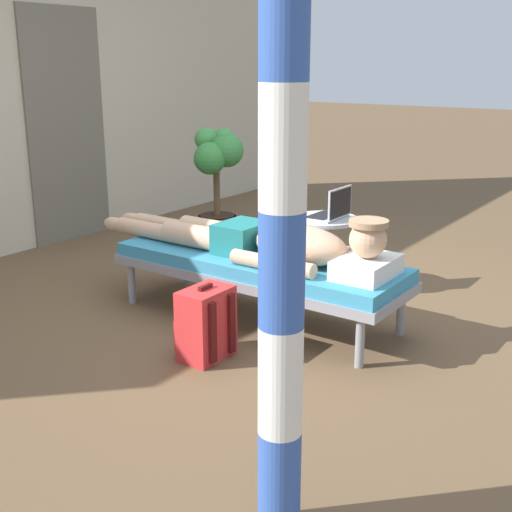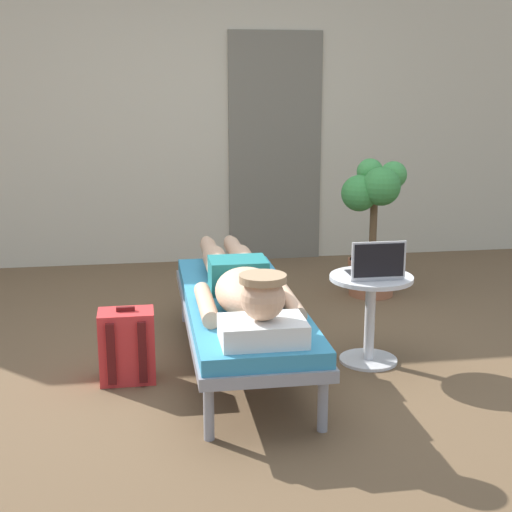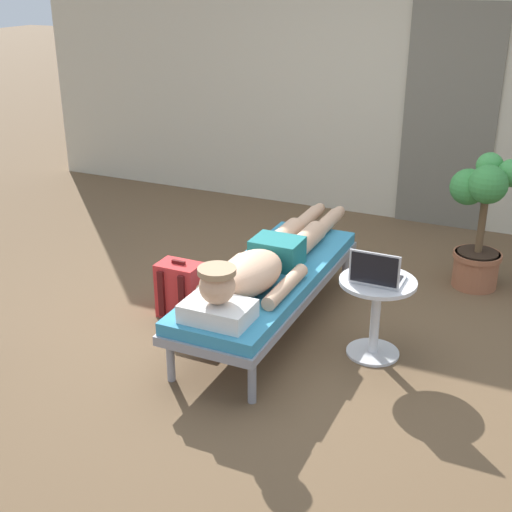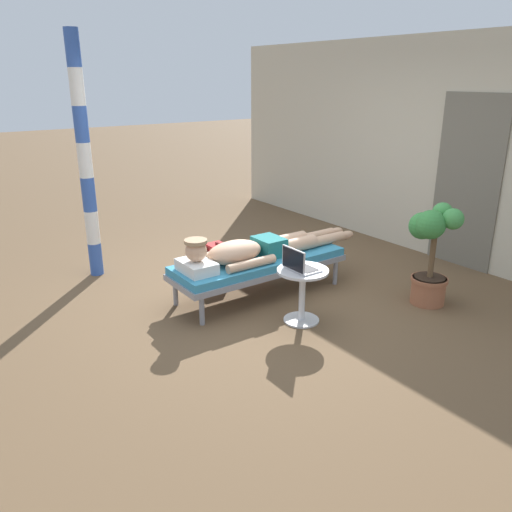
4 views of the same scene
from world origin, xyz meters
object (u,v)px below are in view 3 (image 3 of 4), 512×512
potted_plant (481,216)px  side_table (376,304)px  lounge_chair (270,282)px  person_reclining (265,262)px  laptop (377,275)px  backpack (180,290)px

potted_plant → side_table: bearing=-108.3°
lounge_chair → person_reclining: person_reclining is taller
person_reclining → potted_plant: potted_plant is taller
laptop → backpack: size_ratio=0.73×
lounge_chair → laptop: 0.79m
laptop → potted_plant: (0.43, 1.35, 0.00)m
side_table → lounge_chair: bearing=176.5°
lounge_chair → backpack: (-0.65, -0.10, -0.15)m
person_reclining → backpack: person_reclining is taller
side_table → backpack: (-1.40, -0.05, -0.16)m
lounge_chair → laptop: size_ratio=6.16×
laptop → side_table: bearing=90.0°
side_table → person_reclining: bearing=-177.8°
side_table → laptop: bearing=-90.0°
lounge_chair → person_reclining: 0.19m
person_reclining → laptop: 0.75m
side_table → potted_plant: potted_plant is taller
backpack → potted_plant: (1.82, 1.35, 0.39)m
side_table → potted_plant: (0.43, 1.30, 0.23)m
person_reclining → side_table: 0.77m
backpack → side_table: bearing=2.3°
person_reclining → potted_plant: size_ratio=2.08×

